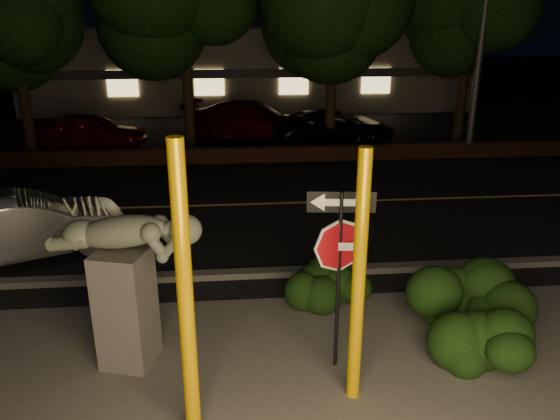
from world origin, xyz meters
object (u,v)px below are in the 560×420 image
object	(u,v)px
sculpture	(125,272)
parked_car_dark	(333,127)
silver_sedan	(25,226)
yellow_pole_left	(186,299)
parked_car_darkred	(252,121)
signpost	(340,246)
parked_car_red	(92,131)
yellow_pole_right	(359,282)

from	to	relation	value
sculpture	parked_car_dark	distance (m)	14.28
silver_sedan	sculpture	bearing A→B (deg)	-169.16
yellow_pole_left	parked_car_darkred	size ratio (longest dim) A/B	0.69
signpost	sculpture	size ratio (longest dim) A/B	1.12
silver_sedan	parked_car_dark	size ratio (longest dim) A/B	0.86
sculpture	parked_car_red	size ratio (longest dim) A/B	0.60
signpost	yellow_pole_right	bearing A→B (deg)	-74.42
parked_car_darkred	parked_car_dark	bearing A→B (deg)	-92.05
signpost	silver_sedan	distance (m)	7.05
yellow_pole_right	sculpture	bearing A→B (deg)	161.30
signpost	parked_car_red	bearing A→B (deg)	121.21
signpost	parked_car_darkred	distance (m)	14.58
signpost	parked_car_dark	distance (m)	13.86
parked_car_dark	silver_sedan	bearing A→B (deg)	132.87
yellow_pole_left	parked_car_darkred	bearing A→B (deg)	85.10
sculpture	parked_car_darkred	distance (m)	14.38
yellow_pole_right	sculpture	distance (m)	3.12
parked_car_red	parked_car_dark	xyz separation A→B (m)	(8.82, -0.03, -0.01)
signpost	parked_car_darkred	xyz separation A→B (m)	(-0.56, 14.53, -1.09)
yellow_pole_left	sculpture	xyz separation A→B (m)	(-0.93, 1.47, -0.36)
parked_car_red	parked_car_dark	world-z (taller)	parked_car_red
yellow_pole_left	signpost	world-z (taller)	yellow_pole_left
silver_sedan	parked_car_darkred	size ratio (longest dim) A/B	0.77
parked_car_darkred	silver_sedan	bearing A→B (deg)	169.58
yellow_pole_left	parked_car_darkred	distance (m)	15.75
yellow_pole_right	parked_car_dark	size ratio (longest dim) A/B	0.71
parked_car_red	parked_car_dark	bearing A→B (deg)	-81.45
parked_car_red	parked_car_darkred	distance (m)	5.89
parked_car_red	parked_car_darkred	bearing A→B (deg)	-72.34
yellow_pole_right	parked_car_darkred	bearing A→B (deg)	92.53
yellow_pole_right	parked_car_dark	world-z (taller)	yellow_pole_right
yellow_pole_left	parked_car_red	bearing A→B (deg)	106.87
yellow_pole_left	sculpture	world-z (taller)	yellow_pole_left
yellow_pole_left	silver_sedan	world-z (taller)	yellow_pole_left
yellow_pole_left	parked_car_dark	bearing A→B (deg)	73.52
signpost	sculpture	xyz separation A→B (m)	(-2.83, 0.34, -0.42)
yellow_pole_left	silver_sedan	bearing A→B (deg)	124.34
yellow_pole_right	silver_sedan	bearing A→B (deg)	139.36
signpost	parked_car_red	distance (m)	15.08
parked_car_darkred	yellow_pole_right	bearing A→B (deg)	-162.16
yellow_pole_right	signpost	distance (m)	0.69
signpost	parked_car_dark	bearing A→B (deg)	85.90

